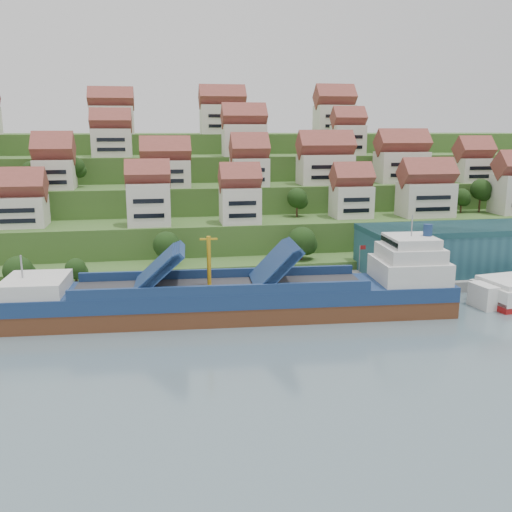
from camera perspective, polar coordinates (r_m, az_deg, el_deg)
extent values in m
plane|color=slate|center=(102.12, 2.55, -6.03)|extent=(300.00, 300.00, 0.00)
cube|color=gray|center=(121.14, 10.26, -2.68)|extent=(180.00, 14.00, 2.20)
cube|color=#2D4C1E|center=(184.19, -3.34, 3.01)|extent=(260.00, 128.00, 4.00)
cube|color=#2D4C1E|center=(188.56, -3.53, 4.30)|extent=(260.00, 118.00, 11.00)
cube|color=#2D4C1E|center=(195.97, -3.82, 5.65)|extent=(260.00, 102.00, 18.00)
cube|color=#2D4C1E|center=(203.50, -4.09, 6.89)|extent=(260.00, 86.00, 25.00)
cube|color=#2D4C1E|center=(212.14, -4.37, 7.93)|extent=(260.00, 68.00, 31.00)
cube|color=beige|center=(139.42, -22.54, 4.13)|extent=(11.55, 8.57, 6.77)
cube|color=beige|center=(132.34, -10.68, 5.10)|extent=(9.59, 7.03, 9.67)
cube|color=beige|center=(133.44, -1.61, 5.08)|extent=(9.01, 7.62, 8.32)
cube|color=beige|center=(144.56, 9.49, 5.39)|extent=(9.38, 7.73, 7.79)
cube|color=beige|center=(150.42, 16.60, 5.42)|extent=(12.86, 8.26, 8.37)
cube|color=beige|center=(151.06, -19.44, 7.71)|extent=(9.41, 8.98, 7.21)
cube|color=beige|center=(148.40, -8.99, 8.13)|extent=(12.15, 7.90, 6.87)
cube|color=beige|center=(150.00, -0.67, 8.38)|extent=(9.33, 8.56, 7.19)
cube|color=beige|center=(155.91, 6.92, 8.59)|extent=(14.16, 8.36, 7.90)
cube|color=beige|center=(165.12, 14.31, 8.60)|extent=(13.67, 8.18, 8.43)
cube|color=beige|center=(173.20, 20.84, 8.04)|extent=(9.40, 8.04, 6.61)
cube|color=beige|center=(165.60, -14.22, 10.91)|extent=(10.68, 7.30, 7.67)
cube|color=beige|center=(164.64, -1.20, 11.48)|extent=(11.91, 7.79, 8.83)
cube|color=beige|center=(173.75, 9.17, 11.36)|extent=(9.18, 7.14, 8.65)
cube|color=beige|center=(181.60, -14.20, 13.02)|extent=(12.77, 7.51, 8.25)
cube|color=beige|center=(184.67, -3.37, 13.46)|extent=(13.79, 8.15, 8.91)
cube|color=beige|center=(191.05, 7.83, 13.35)|extent=(12.10, 8.73, 8.99)
ellipsoid|color=#1B3812|center=(126.99, 4.58, 1.49)|extent=(6.41, 6.41, 6.41)
ellipsoid|color=#1B3812|center=(123.05, -8.96, 1.11)|extent=(5.72, 5.72, 5.72)
ellipsoid|color=#1B3812|center=(159.83, 19.87, 5.56)|extent=(4.55, 4.55, 4.55)
ellipsoid|color=#1B3812|center=(162.35, 21.56, 6.23)|extent=(5.48, 5.48, 5.48)
ellipsoid|color=#1B3812|center=(143.43, 4.13, 5.81)|extent=(5.02, 5.02, 5.02)
ellipsoid|color=#1B3812|center=(167.76, 12.94, 9.00)|extent=(5.27, 5.27, 5.27)
ellipsoid|color=#1B3812|center=(157.01, -21.42, 7.82)|extent=(5.76, 5.76, 5.76)
ellipsoid|color=#1B3812|center=(153.85, -17.64, 8.50)|extent=(4.83, 4.83, 4.83)
ellipsoid|color=#1B3812|center=(170.10, -0.31, 12.11)|extent=(6.14, 6.14, 6.14)
ellipsoid|color=#1B3812|center=(178.92, 7.80, 11.41)|extent=(5.06, 5.06, 5.06)
ellipsoid|color=#1B3812|center=(178.44, 9.35, 11.37)|extent=(5.13, 5.13, 5.13)
ellipsoid|color=#1B3812|center=(119.44, -22.69, -1.37)|extent=(5.75, 5.75, 5.75)
ellipsoid|color=#1B3812|center=(117.55, -17.60, -1.22)|extent=(4.15, 4.15, 4.15)
cube|color=#204A56|center=(135.84, 22.82, 0.82)|extent=(60.00, 15.00, 10.00)
cylinder|color=gray|center=(114.67, 10.28, -0.92)|extent=(0.16, 0.16, 8.00)
cube|color=maroon|center=(114.11, 10.63, 0.85)|extent=(1.20, 0.05, 0.80)
cube|color=#562F1A|center=(101.70, -2.35, -5.51)|extent=(79.17, 16.73, 5.04)
cube|color=navy|center=(100.72, -2.37, -3.71)|extent=(79.18, 16.85, 2.62)
cube|color=silver|center=(103.10, -21.16, -2.73)|extent=(10.74, 12.06, 2.62)
cube|color=#262628|center=(100.23, -3.53, -3.03)|extent=(50.90, 13.25, 0.30)
cube|color=navy|center=(99.40, -9.95, -1.29)|extent=(8.20, 11.55, 6.97)
cube|color=navy|center=(100.26, 1.63, -0.98)|extent=(7.82, 11.53, 7.36)
cylinder|color=gold|center=(99.05, -4.73, -0.59)|extent=(0.75, 0.75, 9.07)
cube|color=silver|center=(107.16, 15.07, -1.36)|extent=(12.75, 12.18, 4.03)
cube|color=silver|center=(106.45, 15.17, 0.32)|extent=(10.67, 10.86, 2.52)
cube|color=silver|center=(106.04, 15.24, 1.44)|extent=(8.58, 9.53, 1.81)
cylinder|color=navy|center=(106.86, 16.80, 2.48)|extent=(1.70, 1.70, 2.22)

